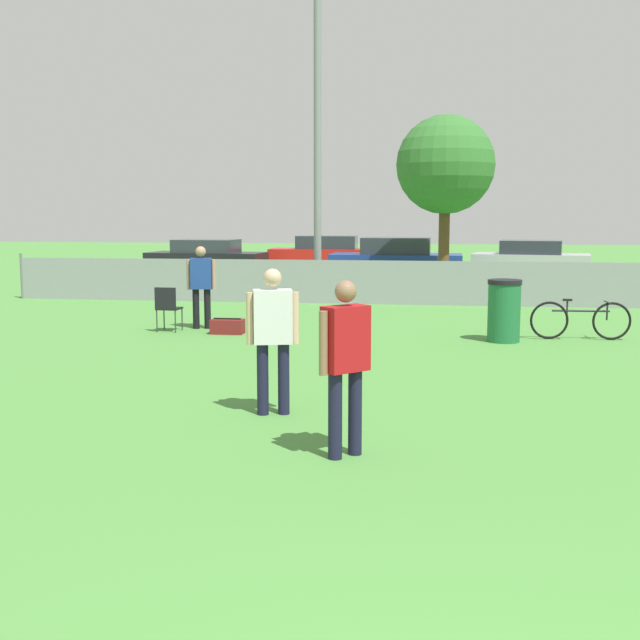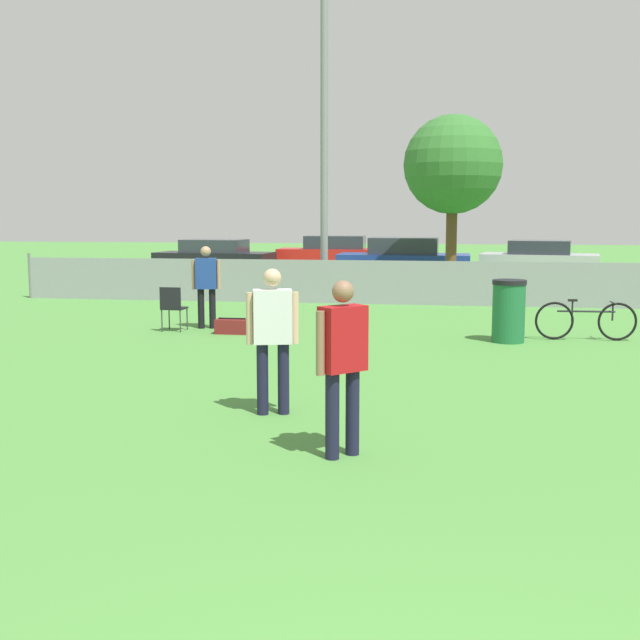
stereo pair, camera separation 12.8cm
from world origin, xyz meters
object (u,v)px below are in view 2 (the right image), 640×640
object	(u,v)px
player_defender_red	(343,356)
parked_car_silver	(539,259)
folding_chair_sideline	(173,305)
trash_bin	(509,311)
bicycle_sideline	(586,320)
spectator_in_blue	(206,281)
tree_near_pole	(453,165)
parked_car_blue	(404,260)
parked_car_red	(335,254)
light_pole	(324,82)
gear_bag_sideline	(232,326)
player_receiver_white	(273,331)
parked_car_dark	(215,257)

from	to	relation	value
player_defender_red	parked_car_silver	xyz separation A→B (m)	(4.08, 22.09, -0.29)
folding_chair_sideline	trash_bin	size ratio (longest dim) A/B	0.78
player_defender_red	bicycle_sideline	world-z (taller)	player_defender_red
player_defender_red	parked_car_silver	size ratio (longest dim) A/B	0.39
trash_bin	spectator_in_blue	bearing A→B (deg)	172.06
tree_near_pole	spectator_in_blue	size ratio (longest dim) A/B	3.15
parked_car_blue	parked_car_red	bearing A→B (deg)	124.06
light_pole	parked_car_red	bearing A→B (deg)	96.58
parked_car_blue	parked_car_silver	size ratio (longest dim) A/B	1.03
folding_chair_sideline	gear_bag_sideline	distance (m)	1.26
player_defender_red	parked_car_red	bearing A→B (deg)	53.18
player_receiver_white	parked_car_silver	world-z (taller)	player_receiver_white
player_receiver_white	player_defender_red	size ratio (longest dim) A/B	1.00
parked_car_dark	folding_chair_sideline	bearing A→B (deg)	-71.69
bicycle_sideline	player_receiver_white	bearing A→B (deg)	-128.10
folding_chair_sideline	parked_car_red	bearing A→B (deg)	-90.58
parked_car_blue	parked_car_silver	xyz separation A→B (m)	(4.66, 2.22, -0.05)
parked_car_silver	parked_car_red	bearing A→B (deg)	172.04
light_pole	folding_chair_sideline	distance (m)	8.51
light_pole	spectator_in_blue	bearing A→B (deg)	-103.28
gear_bag_sideline	parked_car_silver	world-z (taller)	parked_car_silver
tree_near_pole	trash_bin	bearing A→B (deg)	-83.93
parked_car_silver	light_pole	bearing A→B (deg)	-119.28
parked_car_blue	tree_near_pole	bearing A→B (deg)	-62.56
bicycle_sideline	parked_car_dark	xyz separation A→B (m)	(-11.09, 14.03, 0.30)
parked_car_red	light_pole	bearing A→B (deg)	-84.64
parked_car_dark	gear_bag_sideline	bearing A→B (deg)	-67.31
player_receiver_white	parked_car_dark	xyz separation A→B (m)	(-6.73, 20.19, -0.30)
tree_near_pole	parked_car_silver	distance (m)	6.86
tree_near_pole	parked_car_silver	world-z (taller)	tree_near_pole
parked_car_blue	light_pole	bearing A→B (deg)	-105.94
light_pole	tree_near_pole	xyz separation A→B (m)	(3.34, 2.80, -2.01)
light_pole	gear_bag_sideline	world-z (taller)	light_pole
light_pole	tree_near_pole	size ratio (longest dim) A/B	1.91
folding_chair_sideline	gear_bag_sideline	world-z (taller)	folding_chair_sideline
spectator_in_blue	trash_bin	xyz separation A→B (m)	(5.77, -0.81, -0.38)
tree_near_pole	trash_bin	world-z (taller)	tree_near_pole
folding_chair_sideline	bicycle_sideline	distance (m)	7.68
parked_car_dark	tree_near_pole	bearing A→B (deg)	-24.65
tree_near_pole	player_receiver_white	distance (m)	15.65
light_pole	spectator_in_blue	world-z (taller)	light_pole
parked_car_dark	parked_car_silver	bearing A→B (deg)	6.89
parked_car_red	parked_car_blue	size ratio (longest dim) A/B	1.03
spectator_in_blue	folding_chair_sideline	size ratio (longest dim) A/B	1.88
tree_near_pole	spectator_in_blue	distance (m)	10.34
spectator_in_blue	parked_car_blue	xyz separation A→B (m)	(3.19, 11.89, -0.23)
tree_near_pole	parked_car_blue	xyz separation A→B (m)	(-1.56, 3.12, -2.95)
player_receiver_white	parked_car_silver	size ratio (longest dim) A/B	0.39
player_receiver_white	parked_car_red	xyz separation A→B (m)	(-2.59, 22.98, -0.27)
player_defender_red	trash_bin	distance (m)	7.46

